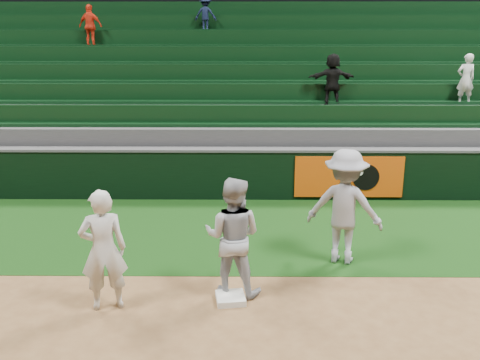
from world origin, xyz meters
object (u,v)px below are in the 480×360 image
Objects in this scene: base_coach at (345,207)px; first_baseman at (103,250)px; baserunner at (233,236)px; first_base at (231,298)px.

first_baseman is at bearing 42.37° from base_coach.
first_baseman is 1.95m from baserunner.
first_base is at bearing 55.66° from base_coach.
first_baseman is (-1.85, -0.19, 0.88)m from first_base.
base_coach is at bearing -172.17° from first_baseman.
base_coach is (1.94, 1.17, 0.09)m from baserunner.
baserunner reaches higher than first_base.
first_baseman is 4.17m from base_coach.
base_coach is at bearing -135.01° from baserunner.
first_baseman is 0.90× the size of base_coach.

